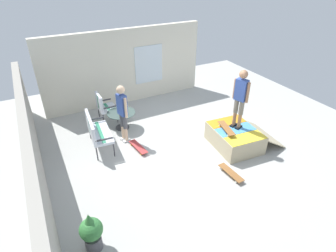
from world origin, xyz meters
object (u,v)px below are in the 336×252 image
at_px(patio_chair_near_house, 103,105).
at_px(skateboard_by_bench, 138,147).
at_px(skate_ramp, 235,137).
at_px(person_watching, 122,109).
at_px(patio_table, 121,117).
at_px(patio_bench, 96,130).
at_px(person_skater, 241,95).
at_px(skateboard_spare, 231,173).
at_px(skateboard_on_ramp, 226,128).
at_px(potted_plant, 91,231).

xyz_separation_m(patio_chair_near_house, skateboard_by_bench, (-2.02, -0.38, -0.53)).
xyz_separation_m(skate_ramp, person_watching, (1.75, 2.78, 0.77)).
height_order(patio_chair_near_house, patio_table, patio_chair_near_house).
height_order(patio_bench, patio_chair_near_house, same).
xyz_separation_m(person_skater, skateboard_by_bench, (1.02, 2.67, -1.50)).
height_order(skate_ramp, patio_table, skate_ramp).
bearing_deg(person_watching, person_skater, -120.11).
distance_m(person_watching, skateboard_spare, 3.47).
distance_m(skateboard_by_bench, skateboard_on_ramp, 2.58).
xyz_separation_m(person_watching, person_skater, (-1.65, -2.84, 0.52)).
bearing_deg(skate_ramp, skateboard_by_bench, 66.67).
xyz_separation_m(patio_table, skateboard_by_bench, (-1.35, -0.01, -0.32)).
relative_size(patio_chair_near_house, person_watching, 0.57).
bearing_deg(patio_table, patio_chair_near_house, 28.92).
xyz_separation_m(patio_chair_near_house, person_watching, (-1.39, -0.20, 0.44)).
distance_m(person_skater, potted_plant, 5.02).
distance_m(patio_chair_near_house, patio_table, 0.80).
distance_m(person_skater, skateboard_on_ramp, 1.00).
relative_size(patio_chair_near_house, person_skater, 0.59).
bearing_deg(patio_table, skateboard_by_bench, -179.58).
xyz_separation_m(patio_bench, skateboard_spare, (-2.75, -2.69, -0.53)).
bearing_deg(skateboard_by_bench, skateboard_spare, -141.97).
relative_size(patio_bench, skateboard_on_ramp, 1.57).
bearing_deg(patio_bench, skateboard_by_bench, -121.05).
xyz_separation_m(person_watching, potted_plant, (-3.22, 1.79, -0.59)).
distance_m(patio_chair_near_house, skateboard_spare, 4.67).
bearing_deg(potted_plant, skate_ramp, -72.17).
bearing_deg(skateboard_on_ramp, person_watching, 55.50).
bearing_deg(potted_plant, skateboard_by_bench, -37.12).
bearing_deg(person_watching, patio_table, -13.00).
height_order(person_watching, person_skater, person_skater).
relative_size(patio_chair_near_house, skateboard_spare, 1.26).
height_order(person_watching, skateboard_spare, person_watching).
distance_m(skate_ramp, patio_chair_near_house, 4.35).
height_order(skateboard_spare, potted_plant, potted_plant).
relative_size(skateboard_by_bench, skateboard_on_ramp, 0.99).
distance_m(patio_chair_near_house, person_watching, 1.48).
bearing_deg(skateboard_spare, skateboard_by_bench, 38.03).
height_order(patio_chair_near_house, person_skater, person_skater).
relative_size(patio_table, skateboard_on_ramp, 1.09).
height_order(skate_ramp, patio_bench, patio_bench).
height_order(skate_ramp, person_watching, person_watching).
bearing_deg(person_skater, skate_ramp, 150.52).
bearing_deg(skateboard_by_bench, patio_chair_near_house, 10.68).
height_order(skate_ramp, person_skater, person_skater).
xyz_separation_m(skate_ramp, patio_table, (2.47, 2.62, 0.12)).
relative_size(patio_bench, patio_chair_near_house, 1.27).
relative_size(skate_ramp, person_skater, 1.18).
xyz_separation_m(person_skater, potted_plant, (-1.57, 4.63, -1.12)).
distance_m(patio_table, potted_plant, 4.40).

